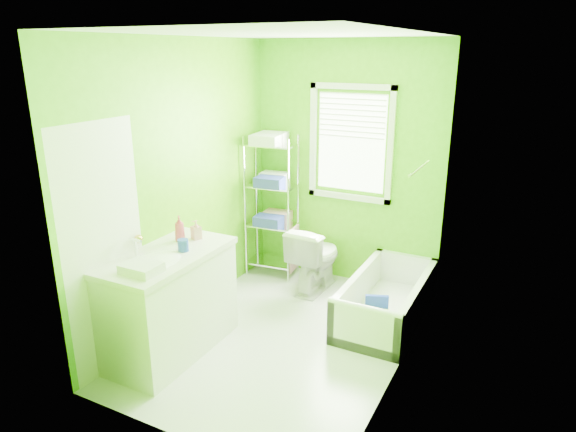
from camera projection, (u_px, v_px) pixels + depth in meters
The scene contains 9 objects.
ground at pixel (284, 336), 4.66m from camera, with size 2.90×2.90×0.00m, color silver.
room_envelope at pixel (284, 170), 4.19m from camera, with size 2.14×2.94×2.62m.
window at pixel (351, 137), 5.35m from camera, with size 0.92×0.05×1.22m.
door at pixel (105, 251), 3.96m from camera, with size 0.09×0.80×2.00m.
right_wall_decor at pixel (406, 215), 3.79m from camera, with size 0.04×1.48×1.17m.
bathtub at pixel (386, 306), 4.92m from camera, with size 0.65×1.40×0.45m.
toilet at pixel (315, 257), 5.49m from camera, with size 0.41×0.71×0.73m, color white.
vanity at pixel (169, 300), 4.31m from camera, with size 0.61×1.20×1.13m.
wire_shelf_unit at pixel (273, 191), 5.68m from camera, with size 0.58×0.47×1.63m.
Camera 1 is at (1.90, -3.63, 2.48)m, focal length 32.00 mm.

